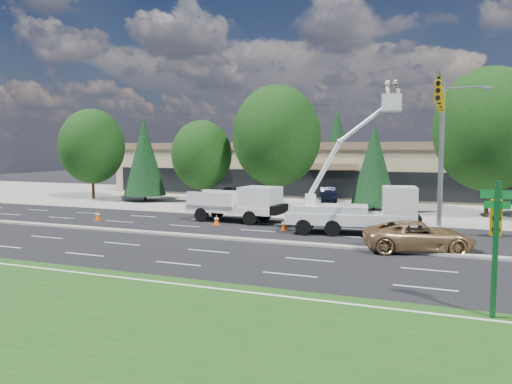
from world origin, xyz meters
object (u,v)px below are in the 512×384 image
at_px(utility_pickup, 240,207).
at_px(minivan, 418,236).
at_px(street_sign_pole, 496,234).
at_px(bucket_truck, 363,202).
at_px(signal_mast, 442,129).

distance_m(utility_pickup, minivan, 13.03).
distance_m(street_sign_pole, bucket_truck, 14.08).
xyz_separation_m(street_sign_pole, utility_pickup, (-14.46, 14.57, -1.45)).
bearing_deg(minivan, utility_pickup, 45.81).
distance_m(signal_mast, minivan, 8.40).
height_order(signal_mast, utility_pickup, signal_mast).
distance_m(utility_pickup, bucket_truck, 8.71).
bearing_deg(signal_mast, street_sign_pole, -82.73).
relative_size(street_sign_pole, utility_pickup, 0.62).
distance_m(street_sign_pole, utility_pickup, 20.58).
bearing_deg(utility_pickup, minivan, -21.01).
bearing_deg(street_sign_pole, bucket_truck, 115.23).
height_order(street_sign_pole, utility_pickup, street_sign_pole).
height_order(street_sign_pole, minivan, street_sign_pole).
xyz_separation_m(bucket_truck, minivan, (3.32, -3.72, -1.12)).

